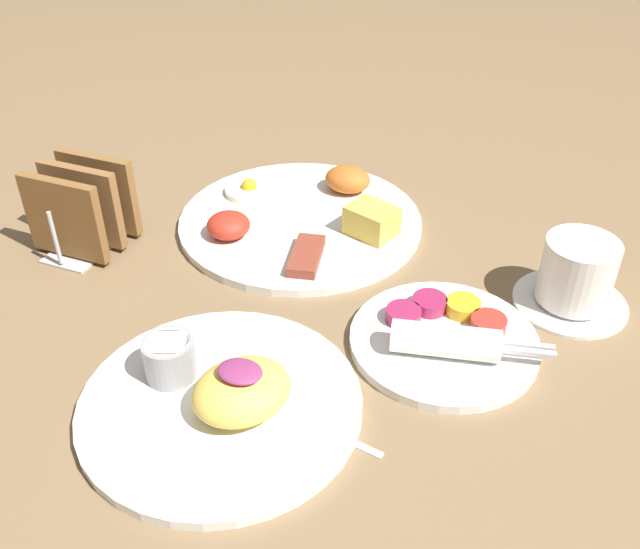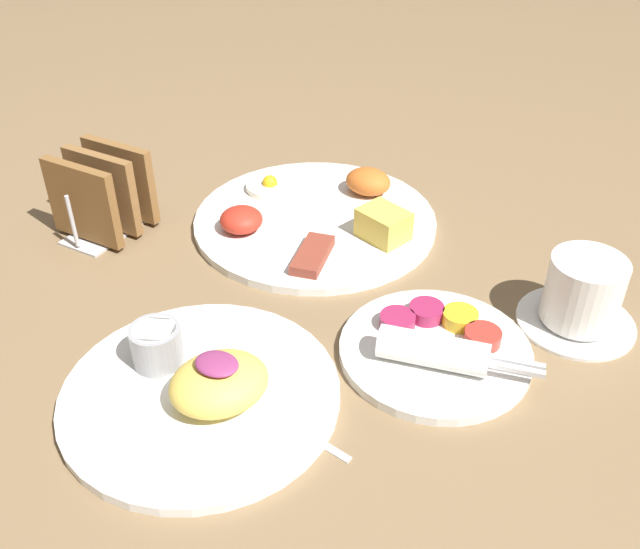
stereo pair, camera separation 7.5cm
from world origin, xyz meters
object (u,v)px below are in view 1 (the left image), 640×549
Objects in this scene: plate_breakfast at (303,218)px; plate_condiments at (445,337)px; plate_foreground at (221,396)px; coffee_cup at (576,277)px; toast_rack at (83,209)px.

plate_breakfast is 1.51× the size of plate_condiments.
coffee_cup is (0.27, 0.27, 0.02)m from plate_foreground.
toast_rack is (-0.44, 0.02, 0.04)m from plate_condiments.
plate_foreground is 2.12× the size of coffee_cup.
toast_rack reaches higher than plate_foreground.
coffee_cup is at bearing 9.56° from toast_rack.
plate_condiments is at bearing -36.00° from plate_breakfast.
plate_foreground is 0.39m from coffee_cup.
coffee_cup is (0.33, -0.04, 0.03)m from plate_breakfast.
plate_condiments is 0.16m from coffee_cup.
plate_breakfast is 0.27m from plate_condiments.
plate_condiments is 0.79× the size of plate_foreground.
plate_condiments is 0.23m from plate_foreground.
toast_rack is 0.56m from coffee_cup.
plate_breakfast is 0.33m from coffee_cup.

